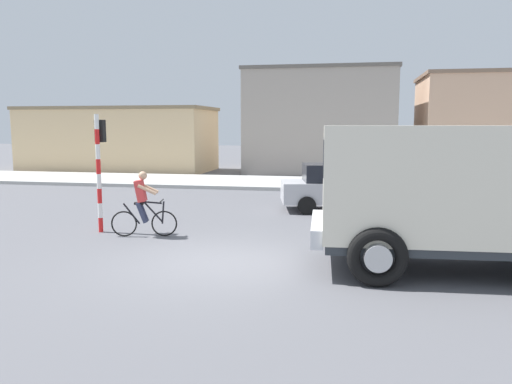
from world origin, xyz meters
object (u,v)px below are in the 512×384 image
truck_foreground (454,188)px  traffic_light_pole (99,156)px  car_red_near (339,187)px  cyclist (143,204)px

truck_foreground → traffic_light_pole: 8.98m
traffic_light_pole → car_red_near: size_ratio=0.75×
car_red_near → traffic_light_pole: bearing=-142.9°
cyclist → car_red_near: bearing=46.2°
truck_foreground → cyclist: bearing=166.5°
cyclist → traffic_light_pole: traffic_light_pole is taller
truck_foreground → traffic_light_pole: bearing=166.3°
truck_foreground → cyclist: 7.59m
traffic_light_pole → cyclist: bearing=-14.9°
cyclist → traffic_light_pole: size_ratio=0.54×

